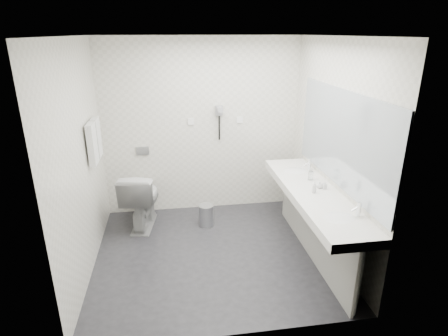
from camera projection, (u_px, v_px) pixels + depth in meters
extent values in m
plane|color=#26252A|center=(214.00, 253.00, 4.48)|extent=(2.80, 2.80, 0.00)
plane|color=white|center=(211.00, 36.00, 3.61)|extent=(2.80, 2.80, 0.00)
plane|color=silver|center=(202.00, 128.00, 5.25)|extent=(2.80, 0.00, 2.80)
plane|color=silver|center=(233.00, 209.00, 2.84)|extent=(2.80, 0.00, 2.80)
plane|color=silver|center=(80.00, 163.00, 3.85)|extent=(0.00, 2.60, 2.60)
plane|color=silver|center=(333.00, 151.00, 4.24)|extent=(0.00, 2.60, 2.60)
cube|color=white|center=(313.00, 195.00, 4.18)|extent=(0.55, 2.20, 0.10)
cube|color=#9A9991|center=(312.00, 227.00, 4.33)|extent=(0.03, 2.15, 0.75)
cylinder|color=silver|center=(358.00, 283.00, 3.37)|extent=(0.06, 0.06, 0.75)
cylinder|color=silver|center=(287.00, 192.00, 5.30)|extent=(0.06, 0.06, 0.75)
cube|color=#B2BCC6|center=(341.00, 139.00, 3.99)|extent=(0.02, 2.20, 1.05)
ellipsoid|color=white|center=(339.00, 219.00, 3.56)|extent=(0.40, 0.31, 0.05)
ellipsoid|color=white|center=(295.00, 172.00, 4.77)|extent=(0.40, 0.31, 0.05)
cylinder|color=silver|center=(359.00, 209.00, 3.56)|extent=(0.04, 0.04, 0.15)
cylinder|color=silver|center=(310.00, 164.00, 4.76)|extent=(0.04, 0.04, 0.15)
imported|color=silver|center=(325.00, 185.00, 4.19)|extent=(0.05, 0.05, 0.10)
imported|color=silver|center=(320.00, 185.00, 4.21)|extent=(0.08, 0.08, 0.08)
imported|color=silver|center=(314.00, 187.00, 4.08)|extent=(0.06, 0.06, 0.13)
cylinder|color=silver|center=(311.00, 176.00, 4.44)|extent=(0.06, 0.06, 0.11)
imported|color=white|center=(141.00, 198.00, 5.01)|extent=(0.57, 0.86, 0.81)
cube|color=#B2B5BA|center=(143.00, 151.00, 5.22)|extent=(0.18, 0.02, 0.12)
cylinder|color=#B2B5BA|center=(206.00, 216.00, 5.10)|extent=(0.21, 0.21, 0.29)
cylinder|color=#B2B5BA|center=(206.00, 206.00, 5.04)|extent=(0.21, 0.21, 0.02)
cylinder|color=silver|center=(91.00, 123.00, 4.26)|extent=(0.02, 0.62, 0.02)
cube|color=silver|center=(92.00, 144.00, 4.21)|extent=(0.07, 0.24, 0.48)
cube|color=silver|center=(96.00, 138.00, 4.47)|extent=(0.07, 0.24, 0.48)
cube|color=#9A9BA0|center=(219.00, 110.00, 5.17)|extent=(0.10, 0.04, 0.14)
cylinder|color=#9A9BA0|center=(220.00, 109.00, 5.10)|extent=(0.08, 0.14, 0.08)
cylinder|color=black|center=(219.00, 128.00, 5.24)|extent=(0.02, 0.02, 0.35)
cube|color=white|center=(191.00, 122.00, 5.18)|extent=(0.09, 0.02, 0.09)
cube|color=white|center=(240.00, 120.00, 5.28)|extent=(0.09, 0.02, 0.09)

